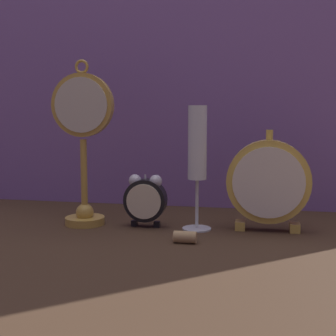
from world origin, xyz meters
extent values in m
plane|color=#422D1E|center=(0.00, 0.00, 0.00)|extent=(4.00, 4.00, 0.00)
cube|color=#8460A8|center=(0.00, 0.33, 0.35)|extent=(1.38, 0.01, 0.70)
cylinder|color=gold|center=(-0.18, 0.09, 0.01)|extent=(0.08, 0.08, 0.02)
sphere|color=gold|center=(-0.18, 0.09, 0.03)|extent=(0.04, 0.04, 0.04)
cylinder|color=gold|center=(-0.18, 0.09, 0.10)|extent=(0.01, 0.01, 0.17)
cylinder|color=gold|center=(-0.18, 0.09, 0.25)|extent=(0.13, 0.02, 0.13)
cylinder|color=beige|center=(-0.18, 0.08, 0.25)|extent=(0.11, 0.00, 0.11)
torus|color=gold|center=(-0.18, 0.09, 0.33)|extent=(0.03, 0.01, 0.03)
cube|color=black|center=(-0.08, 0.09, 0.01)|extent=(0.01, 0.01, 0.01)
cube|color=black|center=(-0.03, 0.09, 0.01)|extent=(0.01, 0.01, 0.01)
cylinder|color=black|center=(-0.05, 0.09, 0.06)|extent=(0.09, 0.03, 0.09)
cylinder|color=beige|center=(-0.05, 0.08, 0.06)|extent=(0.07, 0.00, 0.07)
sphere|color=silver|center=(-0.07, 0.09, 0.10)|extent=(0.03, 0.03, 0.03)
sphere|color=silver|center=(-0.03, 0.09, 0.10)|extent=(0.03, 0.03, 0.03)
cylinder|color=silver|center=(-0.05, 0.09, 0.10)|extent=(0.00, 0.00, 0.02)
cube|color=gold|center=(0.15, 0.11, 0.01)|extent=(0.02, 0.03, 0.02)
cube|color=gold|center=(0.25, 0.11, 0.01)|extent=(0.02, 0.03, 0.02)
cylinder|color=gold|center=(0.20, 0.11, 0.10)|extent=(0.17, 0.04, 0.17)
cylinder|color=silver|center=(0.20, 0.09, 0.10)|extent=(0.14, 0.00, 0.14)
cylinder|color=gold|center=(0.20, 0.11, 0.19)|extent=(0.01, 0.01, 0.02)
cylinder|color=silver|center=(0.06, 0.09, 0.00)|extent=(0.06, 0.06, 0.01)
cylinder|color=silver|center=(0.06, 0.09, 0.06)|extent=(0.01, 0.01, 0.10)
cylinder|color=white|center=(0.06, 0.09, 0.18)|extent=(0.04, 0.04, 0.15)
cylinder|color=#DBC675|center=(0.06, 0.09, 0.15)|extent=(0.03, 0.03, 0.10)
cylinder|color=tan|center=(0.05, -0.01, 0.01)|extent=(0.04, 0.02, 0.02)
camera|label=1|loc=(0.18, -0.84, 0.24)|focal=50.00mm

